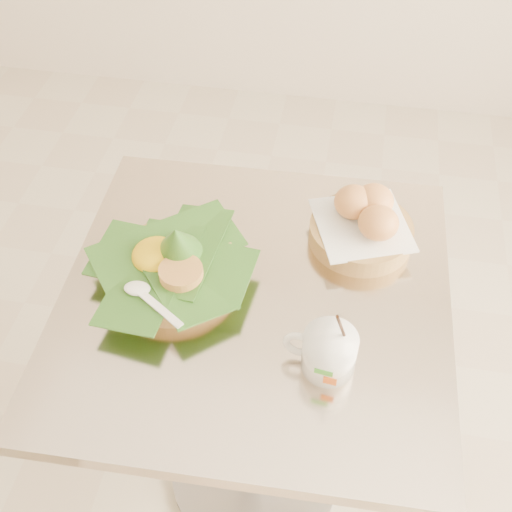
% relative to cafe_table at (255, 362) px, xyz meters
% --- Properties ---
extents(floor, '(3.60, 3.60, 0.00)m').
position_rel_cafe_table_xyz_m(floor, '(-0.17, -0.02, -0.53)').
color(floor, beige).
rests_on(floor, ground).
extents(cafe_table, '(0.72, 0.72, 0.75)m').
position_rel_cafe_table_xyz_m(cafe_table, '(0.00, 0.00, 0.00)').
color(cafe_table, gray).
rests_on(cafe_table, floor).
extents(rice_basket, '(0.29, 0.29, 0.15)m').
position_rel_cafe_table_xyz_m(rice_basket, '(-0.15, 0.01, 0.26)').
color(rice_basket, '#A07B44').
rests_on(rice_basket, cafe_table).
extents(bread_basket, '(0.22, 0.22, 0.10)m').
position_rel_cafe_table_xyz_m(bread_basket, '(0.18, 0.17, 0.26)').
color(bread_basket, '#A07B44').
rests_on(bread_basket, cafe_table).
extents(coffee_mug, '(0.12, 0.09, 0.15)m').
position_rel_cafe_table_xyz_m(coffee_mug, '(0.14, -0.13, 0.26)').
color(coffee_mug, white).
rests_on(coffee_mug, cafe_table).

